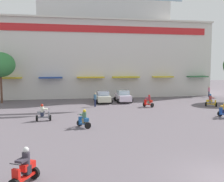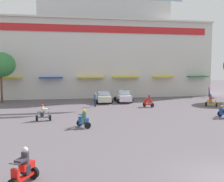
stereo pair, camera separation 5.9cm
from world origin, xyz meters
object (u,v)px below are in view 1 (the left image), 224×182
scooter_rider_7 (25,169)px  scooter_rider_8 (224,111)px  plaza_tree_0 (0,65)px  parked_car_0 (103,97)px  pedestrian_0 (209,91)px  pedestrian_1 (95,99)px  scooter_rider_0 (211,101)px  scooter_rider_6 (84,120)px  parked_car_1 (123,96)px  scooter_rider_5 (148,102)px  scooter_rider_4 (43,114)px

scooter_rider_7 → scooter_rider_8: size_ratio=1.02×
plaza_tree_0 → parked_car_0: bearing=-8.2°
plaza_tree_0 → pedestrian_0: bearing=2.7°
plaza_tree_0 → scooter_rider_8: size_ratio=4.39×
parked_car_0 → pedestrian_1: (-1.48, -3.39, 0.21)m
scooter_rider_0 → scooter_rider_6: size_ratio=1.04×
scooter_rider_0 → scooter_rider_8: scooter_rider_0 is taller
plaza_tree_0 → scooter_rider_7: size_ratio=4.33×
plaza_tree_0 → pedestrian_0: plaza_tree_0 is taller
pedestrian_1 → pedestrian_0: bearing=19.4°
parked_car_0 → scooter_rider_7: 24.83m
plaza_tree_0 → pedestrian_1: bearing=-24.1°
plaza_tree_0 → pedestrian_1: (11.85, -5.31, -4.12)m
parked_car_0 → parked_car_1: parked_car_1 is taller
parked_car_1 → scooter_rider_6: 15.61m
plaza_tree_0 → parked_car_0: (13.33, -1.91, -4.33)m
plaza_tree_0 → scooter_rider_8: (23.12, -14.39, -4.46)m
parked_car_1 → scooter_rider_0: (9.64, -5.98, -0.17)m
scooter_rider_7 → scooter_rider_8: bearing=34.2°
scooter_rider_0 → scooter_rider_5: (-7.63, 1.07, 0.00)m
scooter_rider_5 → scooter_rider_6: (-8.54, -9.27, -0.02)m
scooter_rider_8 → scooter_rider_6: bearing=-173.1°
scooter_rider_4 → scooter_rider_8: size_ratio=1.00×
plaza_tree_0 → scooter_rider_5: bearing=-20.4°
scooter_rider_8 → pedestrian_1: pedestrian_1 is taller
scooter_rider_4 → scooter_rider_5: (11.90, 6.01, -0.01)m
scooter_rider_4 → pedestrian_1: (5.60, 7.44, 0.33)m
scooter_rider_4 → pedestrian_0: size_ratio=0.91×
parked_car_1 → scooter_rider_5: size_ratio=2.76×
parked_car_0 → scooter_rider_4: size_ratio=2.76×
plaza_tree_0 → scooter_rider_6: plaza_tree_0 is taller
scooter_rider_5 → scooter_rider_7: bearing=-121.7°
parked_car_1 → scooter_rider_8: (6.98, -12.55, -0.16)m
parked_car_0 → scooter_rider_7: size_ratio=2.71×
plaza_tree_0 → parked_car_0: size_ratio=1.59×
plaza_tree_0 → scooter_rider_6: size_ratio=4.58×
scooter_rider_6 → scooter_rider_8: bearing=6.9°
parked_car_0 → scooter_rider_5: parked_car_0 is taller
parked_car_0 → scooter_rider_4: bearing=-123.2°
plaza_tree_0 → parked_car_1: plaza_tree_0 is taller
parked_car_0 → scooter_rider_8: 15.86m
scooter_rider_4 → scooter_rider_5: bearing=26.8°
scooter_rider_0 → pedestrian_0: size_ratio=0.91×
scooter_rider_8 → pedestrian_1: 14.48m
parked_car_1 → scooter_rider_8: parked_car_1 is taller
plaza_tree_0 → scooter_rider_4: plaza_tree_0 is taller
parked_car_0 → pedestrian_0: bearing=10.8°
pedestrian_1 → scooter_rider_8: bearing=-38.9°
parked_car_1 → scooter_rider_4: size_ratio=2.71×
scooter_rider_6 → pedestrian_0: bearing=39.1°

